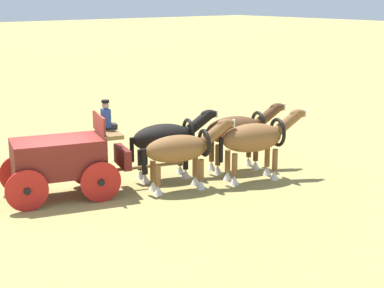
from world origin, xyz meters
The scene contains 6 objects.
ground_plane centered at (0.00, 0.00, 0.00)m, with size 220.00×220.00×0.00m, color #9E8C4C.
show_wagon centered at (0.14, -0.03, 1.20)m, with size 5.62×2.66×2.80m.
draft_horse_rear_near centered at (3.70, -0.41, 1.32)m, with size 3.00×1.46×2.19m.
draft_horse_rear_off centered at (3.34, -1.66, 1.26)m, with size 3.00×1.39×2.12m.
draft_horse_lead_near centered at (6.19, -1.14, 1.36)m, with size 3.05×1.49×2.23m.
draft_horse_lead_off centered at (5.82, -2.39, 1.37)m, with size 3.08×1.49×2.24m.
Camera 1 is at (-7.57, -15.77, 5.96)m, focal length 55.92 mm.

